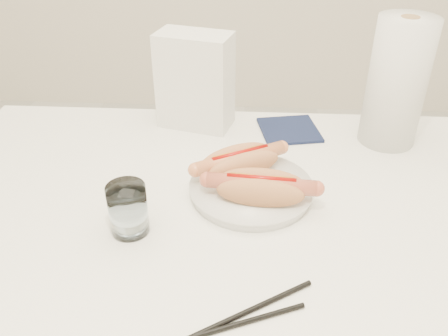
# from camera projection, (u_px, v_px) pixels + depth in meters

# --- Properties ---
(table) EXTENTS (1.20, 0.80, 0.75)m
(table) POSITION_uv_depth(u_px,v_px,m) (229.00, 234.00, 0.89)
(table) COLOR white
(table) RESTS_ON ground
(plate) EXTENTS (0.25, 0.25, 0.02)m
(plate) POSITION_uv_depth(u_px,v_px,m) (251.00, 190.00, 0.89)
(plate) COLOR white
(plate) RESTS_ON table
(hotdog_left) EXTENTS (0.18, 0.14, 0.05)m
(hotdog_left) POSITION_uv_depth(u_px,v_px,m) (240.00, 162.00, 0.91)
(hotdog_left) COLOR #C77F4F
(hotdog_left) RESTS_ON plate
(hotdog_right) EXTENTS (0.19, 0.09, 0.05)m
(hotdog_right) POSITION_uv_depth(u_px,v_px,m) (261.00, 188.00, 0.84)
(hotdog_right) COLOR #C27C4C
(hotdog_right) RESTS_ON plate
(water_glass) EXTENTS (0.06, 0.06, 0.09)m
(water_glass) POSITION_uv_depth(u_px,v_px,m) (128.00, 209.00, 0.79)
(water_glass) COLOR silver
(water_glass) RESTS_ON table
(chopstick_near) EXTENTS (0.22, 0.14, 0.01)m
(chopstick_near) POSITION_uv_depth(u_px,v_px,m) (237.00, 316.00, 0.65)
(chopstick_near) COLOR black
(chopstick_near) RESTS_ON table
(chopstick_far) EXTENTS (0.23, 0.10, 0.01)m
(chopstick_far) POSITION_uv_depth(u_px,v_px,m) (223.00, 329.00, 0.63)
(chopstick_far) COLOR black
(chopstick_far) RESTS_ON table
(napkin_box) EXTENTS (0.18, 0.13, 0.22)m
(napkin_box) POSITION_uv_depth(u_px,v_px,m) (195.00, 81.00, 1.08)
(napkin_box) COLOR white
(napkin_box) RESTS_ON table
(navy_napkin) EXTENTS (0.15, 0.15, 0.01)m
(navy_napkin) POSITION_uv_depth(u_px,v_px,m) (289.00, 130.00, 1.10)
(navy_napkin) COLOR #121A39
(navy_napkin) RESTS_ON table
(paper_towel_roll) EXTENTS (0.14, 0.14, 0.27)m
(paper_towel_roll) POSITION_uv_depth(u_px,v_px,m) (397.00, 83.00, 1.00)
(paper_towel_roll) COLOR silver
(paper_towel_roll) RESTS_ON table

